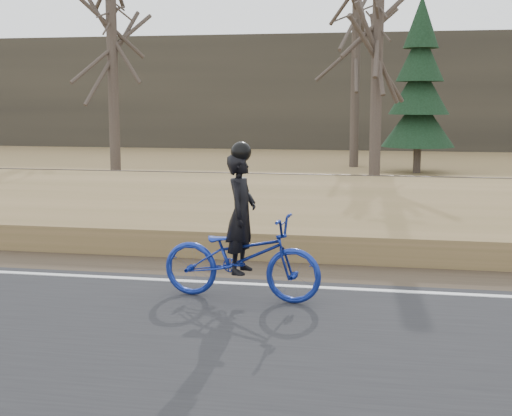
# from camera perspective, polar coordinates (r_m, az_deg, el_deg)

# --- Properties ---
(treeline_backdrop) EXTENTS (120.00, 4.00, 6.00)m
(treeline_backdrop) POSITION_cam_1_polar(r_m,az_deg,el_deg) (39.49, 16.29, 8.89)
(treeline_backdrop) COLOR #383328
(treeline_backdrop) RESTS_ON ground
(cyclist) EXTENTS (2.17, 0.94, 2.04)m
(cyclist) POSITION_cam_1_polar(r_m,az_deg,el_deg) (9.19, -1.18, -3.33)
(cyclist) COLOR navy
(cyclist) RESTS_ON road
(bare_tree_far_left) EXTENTS (0.36, 0.36, 8.13)m
(bare_tree_far_left) POSITION_cam_1_polar(r_m,az_deg,el_deg) (25.03, -11.42, 11.81)
(bare_tree_far_left) COLOR #4B3F37
(bare_tree_far_left) RESTS_ON ground
(bare_tree_left) EXTENTS (0.36, 0.36, 8.71)m
(bare_tree_left) POSITION_cam_1_polar(r_m,az_deg,el_deg) (28.25, 8.00, 12.11)
(bare_tree_left) COLOR #4B3F37
(bare_tree_left) RESTS_ON ground
(bare_tree_near_left) EXTENTS (0.36, 0.36, 7.40)m
(bare_tree_near_left) POSITION_cam_1_polar(r_m,az_deg,el_deg) (22.18, 9.66, 11.34)
(bare_tree_near_left) COLOR #4B3F37
(bare_tree_near_left) RESTS_ON ground
(conifer) EXTENTS (2.60, 2.60, 6.25)m
(conifer) POSITION_cam_1_polar(r_m,az_deg,el_deg) (26.31, 12.94, 9.19)
(conifer) COLOR #4B3F37
(conifer) RESTS_ON ground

